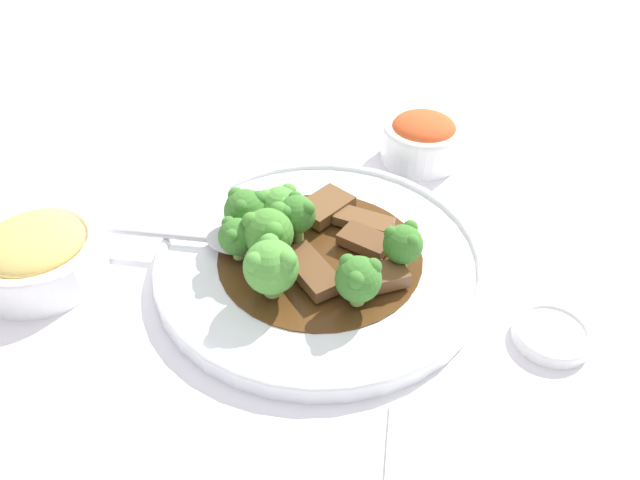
# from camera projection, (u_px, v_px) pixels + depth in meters

# --- Properties ---
(ground_plane) EXTENTS (4.00, 4.00, 0.00)m
(ground_plane) POSITION_uv_depth(u_px,v_px,m) (320.00, 267.00, 0.59)
(ground_plane) COLOR silver
(main_plate) EXTENTS (0.31, 0.31, 0.02)m
(main_plate) POSITION_uv_depth(u_px,v_px,m) (320.00, 259.00, 0.59)
(main_plate) COLOR white
(main_plate) RESTS_ON ground_plane
(beef_strip_0) EXTENTS (0.07, 0.06, 0.01)m
(beef_strip_0) POSITION_uv_depth(u_px,v_px,m) (325.00, 207.00, 0.63)
(beef_strip_0) COLOR brown
(beef_strip_0) RESTS_ON main_plate
(beef_strip_1) EXTENTS (0.04, 0.05, 0.01)m
(beef_strip_1) POSITION_uv_depth(u_px,v_px,m) (365.00, 240.00, 0.59)
(beef_strip_1) COLOR brown
(beef_strip_1) RESTS_ON main_plate
(beef_strip_2) EXTENTS (0.07, 0.07, 0.01)m
(beef_strip_2) POSITION_uv_depth(u_px,v_px,m) (316.00, 272.00, 0.55)
(beef_strip_2) COLOR brown
(beef_strip_2) RESTS_ON main_plate
(beef_strip_3) EXTENTS (0.03, 0.06, 0.01)m
(beef_strip_3) POSITION_uv_depth(u_px,v_px,m) (364.00, 221.00, 0.61)
(beef_strip_3) COLOR brown
(beef_strip_3) RESTS_ON main_plate
(beef_strip_4) EXTENTS (0.05, 0.06, 0.01)m
(beef_strip_4) POSITION_uv_depth(u_px,v_px,m) (375.00, 279.00, 0.55)
(beef_strip_4) COLOR brown
(beef_strip_4) RESTS_ON main_plate
(broccoli_floret_0) EXTENTS (0.03, 0.03, 0.04)m
(broccoli_floret_0) POSITION_uv_depth(u_px,v_px,m) (237.00, 236.00, 0.56)
(broccoli_floret_0) COLOR #7FA84C
(broccoli_floret_0) RESTS_ON main_plate
(broccoli_floret_1) EXTENTS (0.04, 0.04, 0.05)m
(broccoli_floret_1) POSITION_uv_depth(u_px,v_px,m) (280.00, 207.00, 0.59)
(broccoli_floret_1) COLOR #7FA84C
(broccoli_floret_1) RESTS_ON main_plate
(broccoli_floret_2) EXTENTS (0.05, 0.05, 0.05)m
(broccoli_floret_2) POSITION_uv_depth(u_px,v_px,m) (271.00, 266.00, 0.52)
(broccoli_floret_2) COLOR #7FA84C
(broccoli_floret_2) RESTS_ON main_plate
(broccoli_floret_3) EXTENTS (0.04, 0.04, 0.05)m
(broccoli_floret_3) POSITION_uv_depth(u_px,v_px,m) (358.00, 278.00, 0.52)
(broccoli_floret_3) COLOR #7FA84C
(broccoli_floret_3) RESTS_ON main_plate
(broccoli_floret_4) EXTENTS (0.04, 0.04, 0.04)m
(broccoli_floret_4) POSITION_uv_depth(u_px,v_px,m) (404.00, 242.00, 0.55)
(broccoli_floret_4) COLOR #8EB756
(broccoli_floret_4) RESTS_ON main_plate
(broccoli_floret_5) EXTENTS (0.04, 0.04, 0.05)m
(broccoli_floret_5) POSITION_uv_depth(u_px,v_px,m) (297.00, 214.00, 0.58)
(broccoli_floret_5) COLOR #8EB756
(broccoli_floret_5) RESTS_ON main_plate
(broccoli_floret_6) EXTENTS (0.04, 0.04, 0.05)m
(broccoli_floret_6) POSITION_uv_depth(u_px,v_px,m) (246.00, 210.00, 0.59)
(broccoli_floret_6) COLOR #7FA84C
(broccoli_floret_6) RESTS_ON main_plate
(broccoli_floret_7) EXTENTS (0.05, 0.05, 0.05)m
(broccoli_floret_7) POSITION_uv_depth(u_px,v_px,m) (268.00, 232.00, 0.56)
(broccoli_floret_7) COLOR #8EB756
(broccoli_floret_7) RESTS_ON main_plate
(serving_spoon) EXTENTS (0.05, 0.23, 0.01)m
(serving_spoon) POSITION_uv_depth(u_px,v_px,m) (217.00, 238.00, 0.59)
(serving_spoon) COLOR #B7B7BC
(serving_spoon) RESTS_ON main_plate
(side_bowl_kimchi) EXTENTS (0.09, 0.09, 0.06)m
(side_bowl_kimchi) POSITION_uv_depth(u_px,v_px,m) (422.00, 138.00, 0.72)
(side_bowl_kimchi) COLOR white
(side_bowl_kimchi) RESTS_ON ground_plane
(side_bowl_appetizer) EXTENTS (0.12, 0.12, 0.05)m
(side_bowl_appetizer) POSITION_uv_depth(u_px,v_px,m) (37.00, 254.00, 0.57)
(side_bowl_appetizer) COLOR white
(side_bowl_appetizer) RESTS_ON ground_plane
(sauce_dish) EXTENTS (0.07, 0.07, 0.01)m
(sauce_dish) POSITION_uv_depth(u_px,v_px,m) (552.00, 334.00, 0.52)
(sauce_dish) COLOR white
(sauce_dish) RESTS_ON ground_plane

